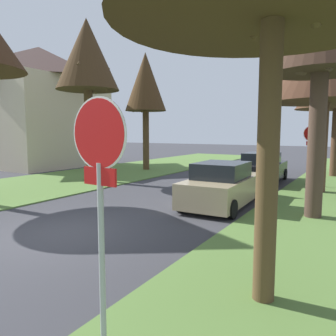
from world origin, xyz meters
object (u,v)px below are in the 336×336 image
at_px(street_tree_left_mid_b, 146,83).
at_px(parked_sedan_black, 262,169).
at_px(street_tree_left_mid_a, 87,56).
at_px(street_tree_right_mid_a, 322,23).
at_px(parked_sedan_tan, 223,186).
at_px(street_tree_right_mid_b, 326,58).
at_px(stop_sign_far, 312,142).
at_px(stop_sign_near, 100,172).

distance_m(street_tree_left_mid_b, parked_sedan_black, 10.02).
xyz_separation_m(street_tree_left_mid_a, parked_sedan_black, (8.05, 4.41, -5.83)).
distance_m(street_tree_right_mid_a, parked_sedan_black, 8.73).
height_order(street_tree_left_mid_a, parked_sedan_tan, street_tree_left_mid_a).
height_order(street_tree_left_mid_a, street_tree_left_mid_b, street_tree_left_mid_a).
bearing_deg(parked_sedan_black, street_tree_right_mid_b, -29.50).
height_order(parked_sedan_tan, parked_sedan_black, same).
relative_size(street_tree_right_mid_a, street_tree_left_mid_a, 0.88).
distance_m(stop_sign_far, street_tree_left_mid_a, 12.09).
bearing_deg(street_tree_right_mid_b, parked_sedan_black, 150.50).
bearing_deg(street_tree_right_mid_b, stop_sign_far, 110.72).
bearing_deg(parked_sedan_tan, street_tree_left_mid_a, 168.25).
height_order(stop_sign_near, parked_sedan_black, stop_sign_near).
distance_m(street_tree_right_mid_a, street_tree_left_mid_b, 14.03).
bearing_deg(stop_sign_far, street_tree_left_mid_b, 172.22).
bearing_deg(street_tree_left_mid_b, street_tree_right_mid_b, -14.97).
bearing_deg(street_tree_left_mid_b, street_tree_left_mid_a, -86.12).
bearing_deg(street_tree_left_mid_a, street_tree_right_mid_b, 13.99).
distance_m(street_tree_right_mid_a, street_tree_right_mid_b, 4.68).
relative_size(street_tree_left_mid_a, parked_sedan_tan, 1.89).
height_order(stop_sign_near, street_tree_right_mid_b, street_tree_right_mid_b).
xyz_separation_m(street_tree_right_mid_b, parked_sedan_black, (-2.95, 1.67, -5.00)).
bearing_deg(street_tree_right_mid_a, street_tree_left_mid_b, 146.65).
relative_size(street_tree_left_mid_a, street_tree_left_mid_b, 1.06).
relative_size(stop_sign_near, parked_sedan_tan, 0.67).
xyz_separation_m(street_tree_right_mid_a, street_tree_left_mid_b, (-11.72, 7.71, 0.19)).
bearing_deg(stop_sign_far, parked_sedan_tan, -109.23).
distance_m(stop_sign_near, street_tree_left_mid_a, 14.77).
relative_size(stop_sign_far, street_tree_left_mid_a, 0.35).
height_order(stop_sign_near, stop_sign_far, stop_sign_near).
distance_m(street_tree_right_mid_b, street_tree_left_mid_a, 11.36).
height_order(street_tree_left_mid_b, parked_sedan_black, street_tree_left_mid_b).
distance_m(stop_sign_far, parked_sedan_tan, 6.55).
height_order(street_tree_right_mid_b, street_tree_left_mid_b, street_tree_left_mid_b).
xyz_separation_m(street_tree_right_mid_b, parked_sedan_tan, (-2.70, -4.47, -5.00)).
height_order(stop_sign_far, parked_sedan_black, stop_sign_far).
bearing_deg(street_tree_right_mid_a, stop_sign_near, -98.98).
xyz_separation_m(street_tree_left_mid_a, parked_sedan_tan, (8.30, -1.73, -5.83)).
relative_size(stop_sign_far, parked_sedan_black, 0.65).
bearing_deg(stop_sign_far, parked_sedan_black, 177.66).
xyz_separation_m(stop_sign_far, parked_sedan_black, (-2.35, 0.10, -1.43)).
relative_size(street_tree_right_mid_a, parked_sedan_tan, 1.66).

